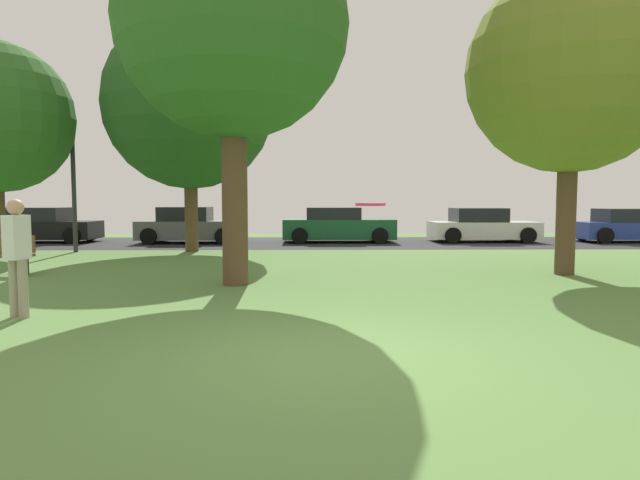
{
  "coord_description": "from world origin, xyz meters",
  "views": [
    {
      "loc": [
        -0.22,
        -5.84,
        1.7
      ],
      "look_at": [
        0.0,
        5.93,
        0.84
      ],
      "focal_mm": 30.54,
      "sensor_mm": 36.0,
      "label": 1
    }
  ],
  "objects": [
    {
      "name": "ground_plane",
      "position": [
        0.0,
        0.0,
        0.0
      ],
      "size": [
        44.0,
        44.0,
        0.0
      ],
      "primitive_type": "plane",
      "color": "#5B8442"
    },
    {
      "name": "road_strip",
      "position": [
        0.0,
        16.0,
        0.0
      ],
      "size": [
        44.0,
        6.4,
        0.01
      ],
      "primitive_type": "cube",
      "color": "#28282B",
      "rests_on": "ground_plane"
    },
    {
      "name": "oak_tree_left",
      "position": [
        5.64,
        6.48,
        4.61
      ],
      "size": [
        4.63,
        4.63,
        6.94
      ],
      "color": "brown",
      "rests_on": "ground_plane"
    },
    {
      "name": "oak_tree_center",
      "position": [
        -1.72,
        5.11,
        5.16
      ],
      "size": [
        4.58,
        4.58,
        7.48
      ],
      "color": "brown",
      "rests_on": "ground_plane"
    },
    {
      "name": "birch_tree_lone",
      "position": [
        -4.18,
        12.4,
        4.86
      ],
      "size": [
        5.58,
        5.58,
        7.66
      ],
      "color": "brown",
      "rests_on": "ground_plane"
    },
    {
      "name": "person_bystander",
      "position": [
        -4.46,
        2.06,
        0.96
      ],
      "size": [
        0.31,
        0.37,
        1.72
      ],
      "rotation": [
        0.0,
        0.0,
        1.26
      ],
      "color": "gray",
      "rests_on": "ground_plane"
    },
    {
      "name": "frisbee_disc",
      "position": [
        0.32,
        -0.96,
        1.67
      ],
      "size": [
        0.33,
        0.33,
        0.03
      ],
      "color": "#EA2D6B"
    },
    {
      "name": "parked_car_black",
      "position": [
        -10.99,
        16.39,
        0.64
      ],
      "size": [
        4.08,
        1.98,
        1.41
      ],
      "color": "black",
      "rests_on": "ground_plane"
    },
    {
      "name": "parked_car_grey",
      "position": [
        -5.04,
        16.03,
        0.66
      ],
      "size": [
        4.07,
        2.01,
        1.44
      ],
      "color": "slate",
      "rests_on": "ground_plane"
    },
    {
      "name": "parked_car_green",
      "position": [
        0.92,
        16.26,
        0.66
      ],
      "size": [
        4.49,
        2.12,
        1.41
      ],
      "color": "#195633",
      "rests_on": "ground_plane"
    },
    {
      "name": "parked_car_white",
      "position": [
        6.86,
        16.36,
        0.63
      ],
      "size": [
        4.26,
        2.11,
        1.39
      ],
      "color": "white",
      "rests_on": "ground_plane"
    },
    {
      "name": "parked_car_blue",
      "position": [
        12.81,
        16.12,
        0.62
      ],
      "size": [
        4.22,
        1.98,
        1.36
      ],
      "color": "#233893",
      "rests_on": "ground_plane"
    },
    {
      "name": "street_lamp_post",
      "position": [
        -7.96,
        12.2,
        2.25
      ],
      "size": [
        0.14,
        0.14,
        4.5
      ],
      "primitive_type": "cylinder",
      "color": "#2D2D33",
      "rests_on": "ground_plane"
    }
  ]
}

